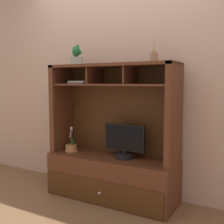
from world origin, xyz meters
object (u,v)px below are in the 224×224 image
(media_console, at_px, (112,159))
(diffuser_bottle, at_px, (154,57))
(tv_monitor, at_px, (125,143))
(magazine_stack_left, at_px, (81,82))
(potted_orchid, at_px, (71,147))
(potted_succulent, at_px, (76,56))

(media_console, relative_size, diffuser_bottle, 6.12)
(tv_monitor, height_order, diffuser_bottle, diffuser_bottle)
(tv_monitor, xyz_separation_m, magazine_stack_left, (-0.55, -0.00, 0.63))
(tv_monitor, xyz_separation_m, potted_orchid, (-0.67, -0.03, -0.11))
(media_console, bearing_deg, tv_monitor, -3.53)
(media_console, bearing_deg, potted_succulent, -179.34)
(magazine_stack_left, height_order, diffuser_bottle, diffuser_bottle)
(tv_monitor, distance_m, magazine_stack_left, 0.84)
(media_console, distance_m, magazine_stack_left, 0.92)
(media_console, relative_size, potted_succulent, 6.30)
(magazine_stack_left, xyz_separation_m, potted_succulent, (-0.06, 0.00, 0.29))
(media_console, distance_m, potted_succulent, 1.21)
(magazine_stack_left, distance_m, potted_succulent, 0.30)
(magazine_stack_left, bearing_deg, potted_succulent, 176.12)
(diffuser_bottle, height_order, potted_succulent, diffuser_bottle)
(tv_monitor, distance_m, potted_succulent, 1.11)
(media_console, xyz_separation_m, diffuser_bottle, (0.45, 0.00, 1.07))
(potted_orchid, distance_m, magazine_stack_left, 0.76)
(tv_monitor, height_order, potted_succulent, potted_succulent)
(potted_orchid, distance_m, diffuser_bottle, 1.39)
(media_console, height_order, diffuser_bottle, diffuser_bottle)
(tv_monitor, distance_m, diffuser_bottle, 0.92)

